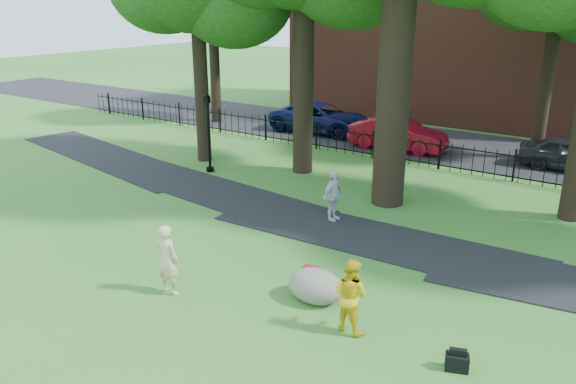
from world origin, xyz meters
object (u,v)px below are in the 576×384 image
Objects in this scene: boulder at (316,284)px; red_sedan at (398,134)px; lamppost at (209,134)px; man at (350,295)px; woman at (167,260)px.

red_sedan is (-4.19, 14.08, 0.34)m from boulder.
man is at bearing -39.54° from lamppost.
lamppost is at bearing -55.76° from woman.
man is 1.20× the size of boulder.
lamppost reaches higher than red_sedan.
boulder is at bearing -167.02° from red_sedan.
boulder is at bearing -152.79° from woman.
lamppost is 9.14m from red_sedan.
lamppost is at bearing -27.04° from man.
red_sedan reaches higher than boulder.
red_sedan is at bearing -62.33° from man.
red_sedan is (-5.47, 14.77, -0.08)m from man.
woman is 3.56m from boulder.
red_sedan is (4.88, 7.68, -0.83)m from lamppost.
woman is 15.85m from red_sedan.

